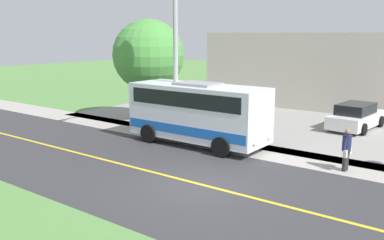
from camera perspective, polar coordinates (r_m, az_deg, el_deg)
name	(u,v)px	position (r m, az deg, el deg)	size (l,w,h in m)	color
ground_plane	(200,184)	(15.12, 1.10, -8.67)	(120.00, 120.00, 0.00)	#548442
road_surface	(200,184)	(15.12, 1.10, -8.66)	(8.00, 100.00, 0.01)	#333335
sidewalk	(268,152)	(19.38, 10.16, -4.30)	(2.40, 100.00, 0.01)	#9E9991
parking_lot_surface	(379,132)	(25.05, 23.86, -1.54)	(14.00, 36.00, 0.01)	gray
road_centre_line	(200,184)	(15.12, 1.10, -8.64)	(0.16, 100.00, 0.00)	gold
shuttle_bus_front	(198,111)	(20.13, 0.81, 1.24)	(2.63, 6.90, 2.99)	silver
pedestrian_with_bags	(346,149)	(17.38, 20.07, -3.65)	(0.72, 0.34, 1.65)	#262628
street_light_pole	(174,40)	(21.21, -2.42, 10.65)	(1.97, 0.24, 9.00)	#9E9EA3
parked_car_near	(356,117)	(25.41, 21.22, 0.42)	(4.52, 2.27, 1.45)	white
tree_curbside	(148,55)	(25.78, -5.88, 8.64)	(4.29, 4.29, 6.13)	brown
commercial_building	(360,69)	(34.23, 21.68, 6.37)	(10.00, 20.96, 5.33)	beige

